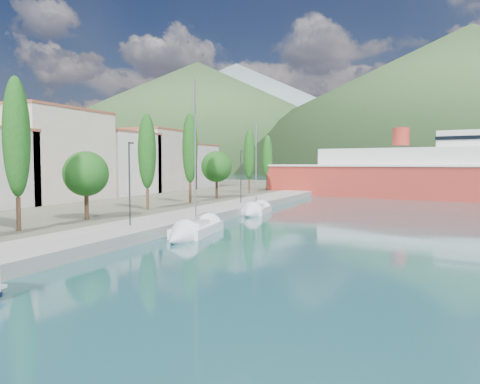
% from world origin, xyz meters
% --- Properties ---
extents(ground, '(1400.00, 1400.00, 0.00)m').
position_xyz_m(ground, '(0.00, 120.00, 0.00)').
color(ground, '#1D4B51').
extents(quay, '(5.00, 88.00, 0.80)m').
position_xyz_m(quay, '(-9.00, 26.00, 0.40)').
color(quay, gray).
rests_on(quay, ground).
extents(town_buildings, '(9.20, 69.20, 11.30)m').
position_xyz_m(town_buildings, '(-32.00, 36.91, 5.57)').
color(town_buildings, beige).
rests_on(town_buildings, land_strip).
extents(tree_row, '(4.11, 63.81, 10.53)m').
position_xyz_m(tree_row, '(-14.87, 31.53, 5.90)').
color(tree_row, '#47301E').
rests_on(tree_row, land_strip).
extents(lamp_posts, '(0.15, 45.52, 6.06)m').
position_xyz_m(lamp_posts, '(-9.00, 14.35, 4.08)').
color(lamp_posts, '#2D2D33').
rests_on(lamp_posts, quay).
extents(sailboat_near, '(3.42, 8.88, 12.44)m').
position_xyz_m(sailboat_near, '(-4.73, 15.74, 0.30)').
color(sailboat_near, silver).
rests_on(sailboat_near, ground).
extents(sailboat_mid, '(3.08, 7.31, 10.42)m').
position_xyz_m(sailboat_mid, '(-5.64, 31.54, 0.30)').
color(sailboat_mid, silver).
rests_on(sailboat_mid, ground).
extents(ferry, '(59.50, 22.83, 11.56)m').
position_xyz_m(ferry, '(15.08, 63.47, 3.52)').
color(ferry, '#A72E24').
rests_on(ferry, ground).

